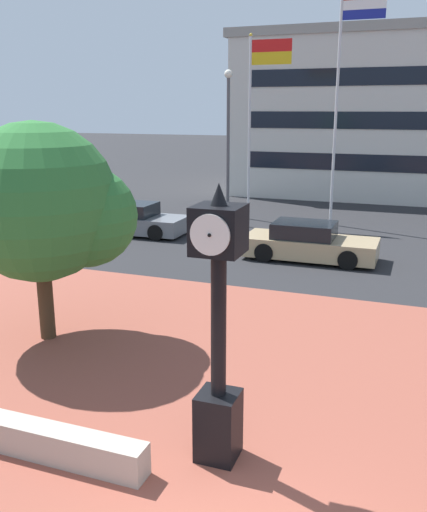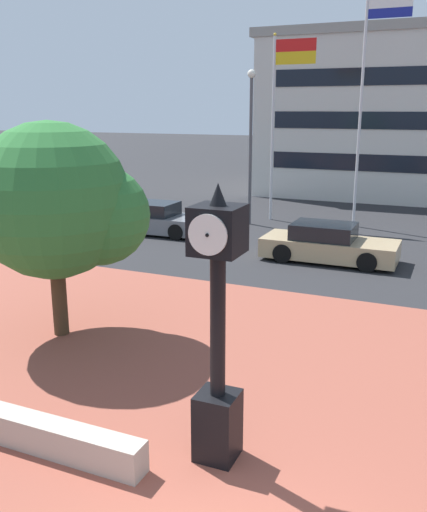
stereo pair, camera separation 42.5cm
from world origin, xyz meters
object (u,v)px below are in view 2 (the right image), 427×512
car_street_near (328,244)px  street_lamp_post (251,132)px  street_clock (218,336)px  car_street_far (156,219)px  flagpole_secondary (367,85)px  flagpole_primary (279,109)px  plaza_tree (63,204)px

car_street_near → street_lamp_post: 7.54m
street_clock → car_street_far: bearing=122.1°
car_street_near → flagpole_secondary: flagpole_secondary is taller
car_street_near → flagpole_secondary: bearing=-179.8°
car_street_near → flagpole_primary: 8.57m
plaza_tree → flagpole_primary: bearing=89.4°
plaza_tree → street_lamp_post: street_lamp_post is taller
flagpole_secondary → street_lamp_post: flagpole_secondary is taller
flagpole_primary → flagpole_secondary: (3.79, 0.00, 0.95)m
street_clock → car_street_far: 15.78m
street_clock → street_lamp_post: bearing=108.1°
street_clock → car_street_far: (-8.49, 13.24, -1.36)m
car_street_near → car_street_far: bearing=-101.6°
plaza_tree → street_lamp_post: bearing=92.7°
car_street_near → street_lamp_post: size_ratio=0.68×
plaza_tree → flagpole_primary: 15.10m
street_clock → flagpole_secondary: 18.44m
car_street_far → flagpole_primary: 7.45m
car_street_near → street_lamp_post: bearing=-136.5°
street_clock → car_street_far: size_ratio=0.98×
street_clock → plaza_tree: 5.91m
car_street_far → flagpole_primary: flagpole_primary is taller
car_street_near → plaza_tree: bearing=-24.7°
street_clock → plaza_tree: plaza_tree is taller
car_street_far → flagpole_secondary: (7.46, 4.73, 5.39)m
plaza_tree → street_lamp_post: 13.62m
flagpole_secondary → street_lamp_post: (-4.58, -1.41, -1.91)m
car_street_far → car_street_near: bearing=77.5°
flagpole_primary → flagpole_secondary: bearing=0.0°
flagpole_secondary → car_street_far: bearing=-147.6°
street_clock → flagpole_secondary: size_ratio=0.41×
plaza_tree → car_street_near: 9.90m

